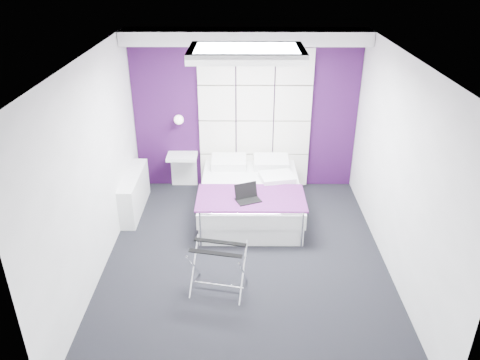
% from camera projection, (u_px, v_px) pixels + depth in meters
% --- Properties ---
extents(floor, '(4.40, 4.40, 0.00)m').
position_uv_depth(floor, '(246.00, 260.00, 6.08)').
color(floor, black).
rests_on(floor, ground).
extents(ceiling, '(4.40, 4.40, 0.00)m').
position_uv_depth(ceiling, '(247.00, 59.00, 4.92)').
color(ceiling, white).
rests_on(ceiling, wall_back).
extents(wall_back, '(3.60, 0.00, 3.60)m').
position_uv_depth(wall_back, '(245.00, 111.00, 7.47)').
color(wall_back, silver).
rests_on(wall_back, floor).
extents(wall_left, '(0.00, 4.40, 4.40)m').
position_uv_depth(wall_left, '(94.00, 170.00, 5.51)').
color(wall_left, silver).
rests_on(wall_left, floor).
extents(wall_right, '(0.00, 4.40, 4.40)m').
position_uv_depth(wall_right, '(399.00, 171.00, 5.49)').
color(wall_right, silver).
rests_on(wall_right, floor).
extents(accent_wall, '(3.58, 0.02, 2.58)m').
position_uv_depth(accent_wall, '(245.00, 111.00, 7.46)').
color(accent_wall, '#320E3D').
rests_on(accent_wall, wall_back).
extents(soffit, '(3.58, 0.50, 0.20)m').
position_uv_depth(soffit, '(246.00, 37.00, 6.71)').
color(soffit, white).
rests_on(soffit, wall_back).
extents(headboard, '(1.80, 0.08, 2.30)m').
position_uv_depth(headboard, '(255.00, 120.00, 7.47)').
color(headboard, white).
rests_on(headboard, wall_back).
extents(skylight, '(1.36, 0.86, 0.12)m').
position_uv_depth(skylight, '(247.00, 52.00, 5.48)').
color(skylight, white).
rests_on(skylight, ceiling).
extents(wall_lamp, '(0.15, 0.15, 0.15)m').
position_uv_depth(wall_lamp, '(179.00, 119.00, 7.38)').
color(wall_lamp, white).
rests_on(wall_lamp, wall_back).
extents(radiator, '(0.22, 1.20, 0.60)m').
position_uv_depth(radiator, '(135.00, 193.00, 7.12)').
color(radiator, white).
rests_on(radiator, floor).
extents(bed, '(1.52, 1.83, 0.65)m').
position_uv_depth(bed, '(250.00, 197.00, 7.05)').
color(bed, white).
rests_on(bed, floor).
extents(nightstand, '(0.49, 0.38, 0.05)m').
position_uv_depth(nightstand, '(182.00, 156.00, 7.63)').
color(nightstand, white).
rests_on(nightstand, wall_back).
extents(luggage_rack, '(0.61, 0.45, 0.60)m').
position_uv_depth(luggage_rack, '(218.00, 269.00, 5.44)').
color(luggage_rack, silver).
rests_on(luggage_rack, floor).
extents(laptop, '(0.32, 0.23, 0.23)m').
position_uv_depth(laptop, '(248.00, 196.00, 6.46)').
color(laptop, black).
rests_on(laptop, bed).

